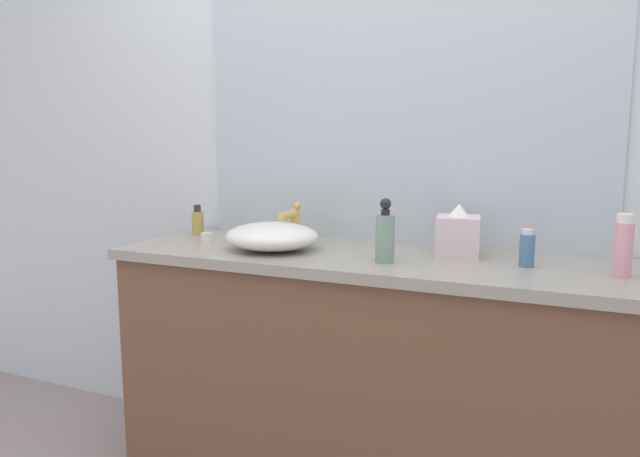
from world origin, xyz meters
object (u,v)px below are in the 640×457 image
at_px(perfume_bottle, 198,222).
at_px(tissue_box, 458,234).
at_px(candle_jar, 206,237).
at_px(sink_basin, 272,236).
at_px(spray_can, 623,246).
at_px(soap_dispenser, 385,235).
at_px(lotion_bottle, 527,248).

distance_m(perfume_bottle, tissue_box, 1.04).
bearing_deg(perfume_bottle, candle_jar, -44.83).
bearing_deg(sink_basin, perfume_bottle, 158.69).
relative_size(spray_can, candle_jar, 4.00).
bearing_deg(soap_dispenser, tissue_box, 45.56).
relative_size(soap_dispenser, lotion_bottle, 1.77).
height_order(lotion_bottle, spray_can, spray_can).
distance_m(lotion_bottle, perfume_bottle, 1.26).
height_order(sink_basin, spray_can, spray_can).
bearing_deg(tissue_box, perfume_bottle, 178.98).
xyz_separation_m(soap_dispenser, lotion_bottle, (0.41, 0.11, -0.03)).
bearing_deg(perfume_bottle, sink_basin, -21.31).
relative_size(sink_basin, tissue_box, 1.90).
bearing_deg(perfume_bottle, soap_dispenser, -13.97).
height_order(sink_basin, soap_dispenser, soap_dispenser).
xyz_separation_m(spray_can, candle_jar, (-1.38, 0.01, -0.07)).
bearing_deg(candle_jar, sink_basin, -7.29).
height_order(sink_basin, tissue_box, tissue_box).
distance_m(soap_dispenser, lotion_bottle, 0.43).
bearing_deg(perfume_bottle, spray_can, -5.16).
distance_m(lotion_bottle, candle_jar, 1.13).
bearing_deg(spray_can, soap_dispenser, -173.55).
bearing_deg(spray_can, candle_jar, 179.68).
bearing_deg(tissue_box, candle_jar, -173.09).
distance_m(sink_basin, spray_can, 1.08).
distance_m(sink_basin, soap_dispenser, 0.43).
bearing_deg(tissue_box, sink_basin, -166.36).
bearing_deg(tissue_box, spray_can, -13.99).
height_order(lotion_bottle, candle_jar, lotion_bottle).
bearing_deg(lotion_bottle, soap_dispenser, -164.82).
xyz_separation_m(perfume_bottle, candle_jar, (0.13, -0.13, -0.04)).
bearing_deg(lotion_bottle, perfume_bottle, 175.46).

